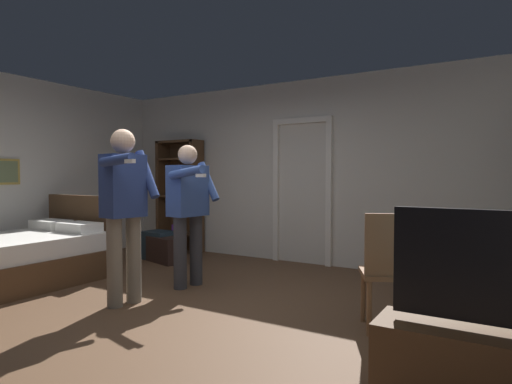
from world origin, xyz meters
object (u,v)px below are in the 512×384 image
(side_table, at_px, (454,282))
(laptop, at_px, (449,247))
(tv_flatscreen, at_px, (495,365))
(suitcase_dark, at_px, (165,250))
(bottle_on_table, at_px, (474,241))
(suitcase_small, at_px, (159,245))
(person_striped_shirt, at_px, (189,205))
(bed, at_px, (19,258))
(person_blue_shirt, at_px, (124,204))
(wooden_chair, at_px, (389,267))
(bookshelf, at_px, (181,192))

(side_table, xyz_separation_m, laptop, (-0.03, -0.04, 0.28))
(tv_flatscreen, xyz_separation_m, laptop, (-0.35, 1.01, 0.44))
(side_table, relative_size, suitcase_dark, 1.12)
(bottle_on_table, height_order, suitcase_dark, bottle_on_table)
(bottle_on_table, relative_size, suitcase_small, 0.58)
(bottle_on_table, bearing_deg, person_striped_shirt, 173.37)
(suitcase_dark, bearing_deg, bed, -92.14)
(bed, relative_size, person_blue_shirt, 1.15)
(person_blue_shirt, height_order, person_striped_shirt, person_blue_shirt)
(side_table, bearing_deg, tv_flatscreen, -73.13)
(laptop, bearing_deg, suitcase_dark, 163.12)
(bed, height_order, person_blue_shirt, person_blue_shirt)
(person_blue_shirt, distance_m, suitcase_dark, 2.26)
(laptop, bearing_deg, wooden_chair, 176.58)
(wooden_chair, relative_size, suitcase_small, 2.13)
(bookshelf, distance_m, bottle_on_table, 5.09)
(laptop, xyz_separation_m, bottle_on_table, (0.17, -0.04, 0.06))
(person_blue_shirt, bearing_deg, tv_flatscreen, -7.92)
(wooden_chair, bearing_deg, laptop, -3.42)
(person_blue_shirt, bearing_deg, person_striped_shirt, 83.84)
(bottle_on_table, bearing_deg, laptop, 168.02)
(side_table, height_order, suitcase_small, side_table)
(bottle_on_table, height_order, suitcase_small, bottle_on_table)
(bookshelf, relative_size, person_striped_shirt, 1.14)
(side_table, bearing_deg, person_blue_shirt, -168.41)
(wooden_chair, distance_m, suitcase_dark, 3.79)
(laptop, xyz_separation_m, person_blue_shirt, (-2.90, -0.56, 0.26))
(bookshelf, distance_m, person_blue_shirt, 3.06)
(bed, distance_m, laptop, 4.69)
(person_blue_shirt, bearing_deg, wooden_chair, 13.45)
(person_striped_shirt, bearing_deg, tv_flatscreen, -22.68)
(tv_flatscreen, relative_size, bottle_on_table, 4.49)
(person_striped_shirt, distance_m, suitcase_dark, 1.71)
(bookshelf, distance_m, tv_flatscreen, 5.76)
(tv_flatscreen, height_order, suitcase_dark, tv_flatscreen)
(tv_flatscreen, relative_size, wooden_chair, 1.22)
(tv_flatscreen, xyz_separation_m, suitcase_dark, (-4.38, 2.23, -0.13))
(side_table, bearing_deg, person_striped_shirt, 174.65)
(bed, distance_m, suitcase_dark, 1.96)
(bed, relative_size, bookshelf, 1.07)
(bookshelf, xyz_separation_m, suitcase_dark, (0.43, -0.85, -0.82))
(bed, distance_m, bookshelf, 2.80)
(person_striped_shirt, height_order, suitcase_dark, person_striped_shirt)
(tv_flatscreen, relative_size, person_striped_shirt, 0.74)
(tv_flatscreen, bearing_deg, laptop, 109.31)
(bookshelf, bearing_deg, side_table, -24.31)
(wooden_chair, height_order, suitcase_dark, wooden_chair)
(bookshelf, bearing_deg, tv_flatscreen, -32.65)
(bed, bearing_deg, bottle_on_table, 7.12)
(wooden_chair, bearing_deg, suitcase_small, 160.94)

